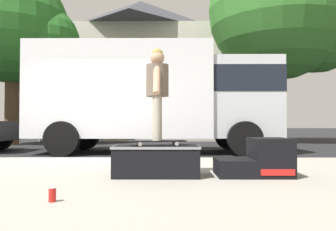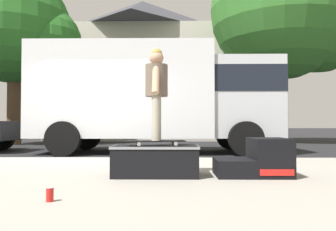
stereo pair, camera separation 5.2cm
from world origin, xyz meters
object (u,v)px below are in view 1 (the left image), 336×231
at_px(skate_box, 157,159).
at_px(soda_can, 52,195).
at_px(box_truck, 156,94).
at_px(skater_kid, 157,86).
at_px(street_tree_main, 287,14).
at_px(kicker_ramp, 259,160).
at_px(skateboard, 157,141).
at_px(street_tree_neighbour, 20,32).

height_order(skate_box, soda_can, skate_box).
distance_m(skate_box, box_truck, 5.38).
relative_size(skater_kid, street_tree_main, 0.14).
relative_size(skate_box, skater_kid, 0.91).
relative_size(kicker_ramp, street_tree_main, 0.11).
distance_m(soda_can, box_truck, 6.96).
height_order(kicker_ramp, box_truck, box_truck).
xyz_separation_m(skate_box, street_tree_main, (5.42, 10.40, 5.44)).
relative_size(skateboard, skater_kid, 0.64).
distance_m(skateboard, street_tree_main, 12.82).
bearing_deg(street_tree_main, soda_can, -117.73).
relative_size(skate_box, street_tree_neighbour, 0.17).
height_order(skate_box, kicker_ramp, kicker_ramp).
height_order(kicker_ramp, skateboard, kicker_ramp).
distance_m(skate_box, street_tree_neighbour, 11.45).
bearing_deg(skater_kid, box_truck, 92.63).
bearing_deg(street_tree_main, box_truck, -137.33).
xyz_separation_m(skate_box, box_truck, (-0.23, 5.20, 1.36)).
xyz_separation_m(skateboard, soda_can, (-0.88, -1.57, -0.40)).
bearing_deg(box_truck, kicker_ramp, -72.69).
bearing_deg(skater_kid, kicker_ramp, -0.03).
xyz_separation_m(soda_can, street_tree_neighbour, (-5.04, 10.42, 4.38)).
bearing_deg(box_truck, soda_can, -95.44).
bearing_deg(street_tree_neighbour, box_truck, -32.72).
height_order(box_truck, street_tree_main, street_tree_main).
bearing_deg(skate_box, skateboard, 2.18).
distance_m(kicker_ramp, box_truck, 5.61).
xyz_separation_m(soda_can, box_truck, (0.64, 6.76, 1.52)).
bearing_deg(soda_can, street_tree_neighbour, 115.82).
distance_m(skate_box, street_tree_main, 12.92).
bearing_deg(skater_kid, skateboard, 0.00).
xyz_separation_m(kicker_ramp, street_tree_neighbour, (-7.30, 8.85, 4.23)).
bearing_deg(street_tree_main, kicker_ramp, -111.17).
relative_size(skateboard, soda_can, 6.38).
xyz_separation_m(kicker_ramp, skateboard, (-1.38, 0.00, 0.25)).
height_order(kicker_ramp, skater_kid, skater_kid).
relative_size(kicker_ramp, soda_can, 7.75).
bearing_deg(kicker_ramp, soda_can, -145.31).
bearing_deg(kicker_ramp, skate_box, 179.98).
relative_size(soda_can, street_tree_main, 0.01).
xyz_separation_m(kicker_ramp, street_tree_main, (4.03, 10.40, 5.44)).
relative_size(skater_kid, soda_can, 10.05).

